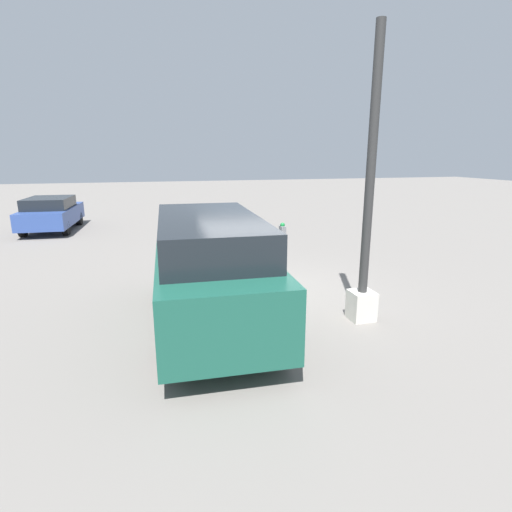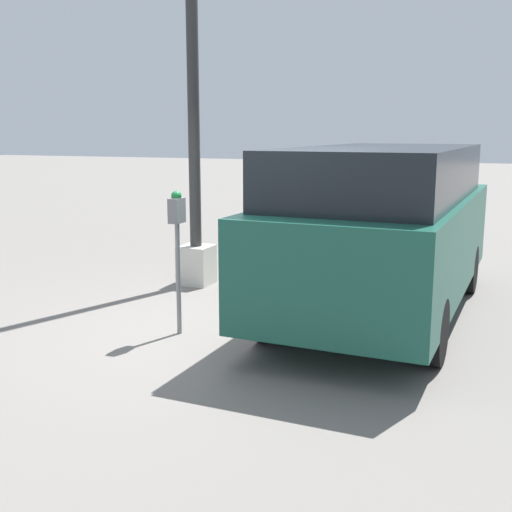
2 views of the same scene
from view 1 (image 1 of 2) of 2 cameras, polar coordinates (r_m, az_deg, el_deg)
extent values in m
plane|color=slate|center=(8.95, 0.67, -5.43)|extent=(80.00, 80.00, 0.00)
cylinder|color=gray|center=(9.19, 3.72, -1.01)|extent=(0.05, 0.05, 1.20)
cube|color=slate|center=(9.02, 3.80, 3.48)|extent=(0.20, 0.11, 0.26)
sphere|color=#14662D|center=(8.99, 3.81, 4.43)|extent=(0.11, 0.11, 0.11)
cylinder|color=gray|center=(14.22, -3.76, 4.00)|extent=(0.05, 0.05, 0.98)
cube|color=slate|center=(14.12, -3.80, 6.47)|extent=(0.20, 0.11, 0.26)
sphere|color=navy|center=(14.11, -3.81, 7.08)|extent=(0.11, 0.11, 0.11)
cube|color=beige|center=(7.80, 14.82, -6.84)|extent=(0.44, 0.44, 0.55)
cylinder|color=#2D2D2D|center=(7.30, 16.12, 12.28)|extent=(0.16, 0.16, 4.57)
cube|color=#195142|center=(7.22, -6.46, -3.25)|extent=(4.90, 2.05, 1.07)
cube|color=black|center=(7.14, -6.75, 3.38)|extent=(3.93, 1.87, 0.58)
cube|color=orange|center=(5.33, 3.36, -14.32)|extent=(0.08, 0.12, 0.20)
cylinder|color=black|center=(6.19, 3.02, -11.58)|extent=(0.65, 0.25, 0.64)
cylinder|color=black|center=(6.00, -12.63, -12.84)|extent=(0.65, 0.25, 0.64)
cylinder|color=black|center=(8.91, -2.21, -3.37)|extent=(0.65, 0.25, 0.64)
cylinder|color=black|center=(8.78, -12.82, -4.01)|extent=(0.65, 0.25, 0.64)
cube|color=#2D478C|center=(18.32, -27.12, 5.16)|extent=(4.01, 1.91, 0.66)
cube|color=black|center=(18.07, -27.46, 6.76)|extent=(2.24, 1.69, 0.42)
cube|color=orange|center=(20.33, -27.28, 5.38)|extent=(0.09, 0.12, 0.20)
cylinder|color=black|center=(19.73, -28.29, 4.59)|extent=(0.57, 0.23, 0.56)
cylinder|color=black|center=(19.37, -23.96, 4.92)|extent=(0.57, 0.23, 0.56)
cylinder|color=black|center=(17.43, -30.38, 3.27)|extent=(0.57, 0.23, 0.56)
cylinder|color=black|center=(17.02, -25.51, 3.62)|extent=(0.57, 0.23, 0.56)
cylinder|color=gold|center=(13.25, -2.15, 2.69)|extent=(0.17, 0.17, 0.72)
sphere|color=gold|center=(13.17, -2.17, 4.41)|extent=(0.15, 0.15, 0.15)
camera|label=2|loc=(14.28, -16.67, 10.20)|focal=45.00mm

